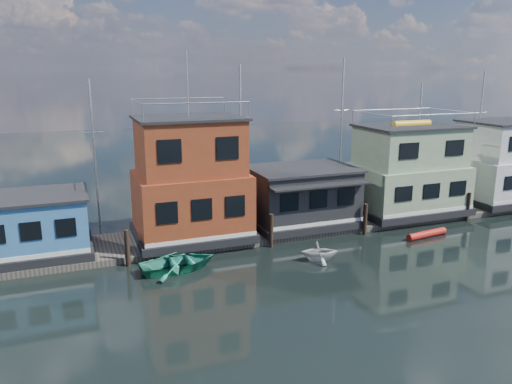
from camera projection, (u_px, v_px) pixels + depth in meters
name	position (u px, v px, depth m)	size (l,w,h in m)	color
ground	(414.00, 296.00, 25.19)	(160.00, 160.00, 0.00)	black
dock	(307.00, 225.00, 36.03)	(48.00, 5.00, 0.40)	#595147
houseboat_blue	(34.00, 225.00, 29.35)	(6.40, 4.90, 3.66)	black
houseboat_red	(191.00, 181.00, 32.16)	(7.40, 5.90, 11.86)	black
houseboat_dark	(302.00, 196.00, 35.31)	(7.40, 6.10, 4.06)	black
houseboat_green	(408.00, 171.00, 38.15)	(8.40, 5.90, 7.03)	black
houseboat_white	(507.00, 163.00, 41.60)	(8.40, 5.90, 6.66)	black
pilings	(322.00, 224.00, 33.16)	(42.28, 0.28, 2.20)	#2D2116
background_masts	(328.00, 138.00, 41.83)	(36.40, 0.16, 12.00)	silver
dinghy_teal	(178.00, 263.00, 28.36)	(3.13, 4.38, 0.91)	#25886D
red_kayak	(427.00, 234.00, 33.90)	(0.48, 0.48, 3.30)	#B51C13
dinghy_white	(319.00, 251.00, 29.71)	(1.96, 2.28, 1.20)	silver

